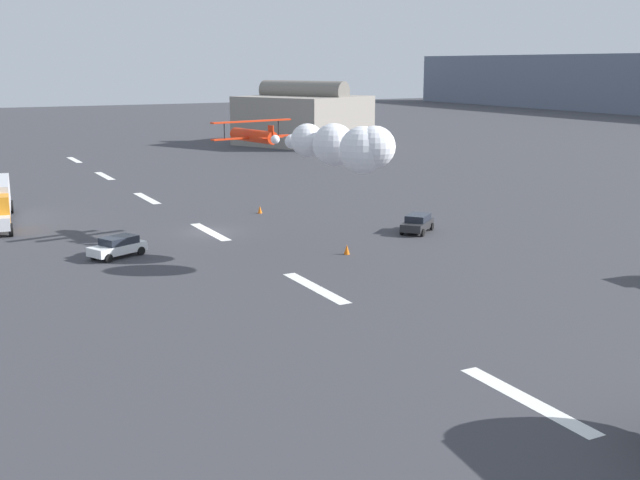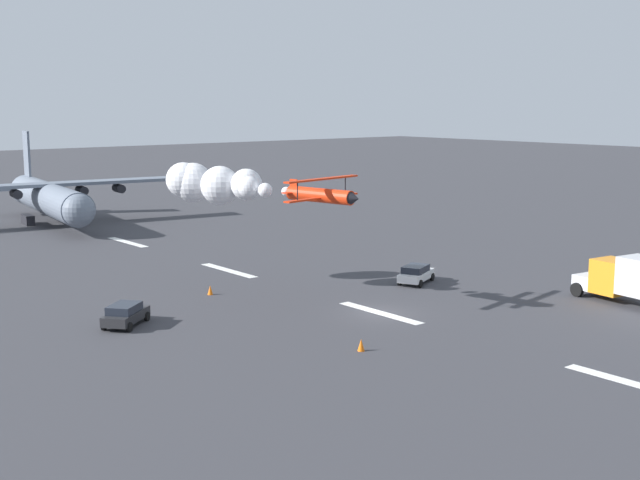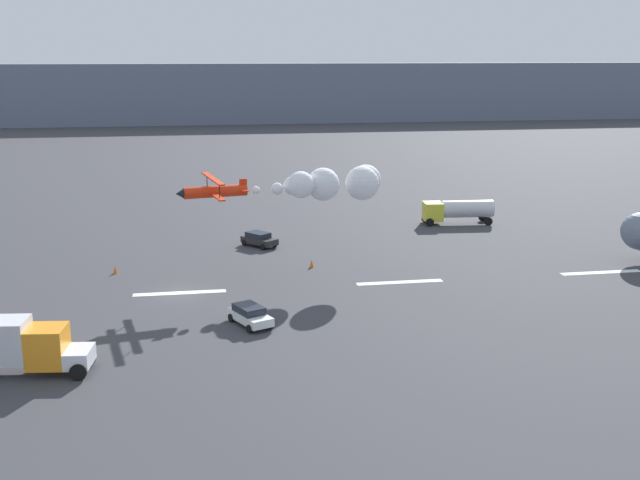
% 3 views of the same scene
% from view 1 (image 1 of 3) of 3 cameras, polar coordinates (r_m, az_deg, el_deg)
% --- Properties ---
extents(ground_plane, '(440.00, 440.00, 0.00)m').
position_cam_1_polar(ground_plane, '(69.00, -7.88, 0.58)').
color(ground_plane, '#38383D').
rests_on(ground_plane, ground).
extents(runway_stripe_0, '(8.00, 0.90, 0.01)m').
position_cam_1_polar(runway_stripe_0, '(125.77, -17.16, 5.50)').
color(runway_stripe_0, white).
rests_on(runway_stripe_0, ground).
extents(runway_stripe_1, '(8.00, 0.90, 0.01)m').
position_cam_1_polar(runway_stripe_1, '(106.55, -15.16, 4.45)').
color(runway_stripe_1, white).
rests_on(runway_stripe_1, ground).
extents(runway_stripe_2, '(8.00, 0.90, 0.01)m').
position_cam_1_polar(runway_stripe_2, '(87.56, -12.29, 2.94)').
color(runway_stripe_2, white).
rests_on(runway_stripe_2, ground).
extents(runway_stripe_3, '(8.00, 0.90, 0.01)m').
position_cam_1_polar(runway_stripe_3, '(69.00, -7.88, 0.58)').
color(runway_stripe_3, white).
rests_on(runway_stripe_3, ground).
extents(runway_stripe_4, '(8.00, 0.90, 0.01)m').
position_cam_1_polar(runway_stripe_4, '(51.35, -0.33, -3.44)').
color(runway_stripe_4, white).
rests_on(runway_stripe_4, ground).
extents(runway_stripe_5, '(8.00, 0.90, 0.01)m').
position_cam_1_polar(runway_stripe_5, '(35.95, 14.55, -11.00)').
color(runway_stripe_5, white).
rests_on(runway_stripe_5, ground).
extents(stunt_biplane_red, '(19.26, 7.98, 3.25)m').
position_cam_1_polar(stunt_biplane_red, '(56.69, 1.28, 6.81)').
color(stunt_biplane_red, red).
extents(followme_car_yellow, '(3.40, 4.63, 1.52)m').
position_cam_1_polar(followme_car_yellow, '(61.23, -14.27, -0.43)').
color(followme_car_yellow, white).
rests_on(followme_car_yellow, ground).
extents(airport_staff_sedan, '(3.95, 4.30, 1.52)m').
position_cam_1_polar(airport_staff_sedan, '(68.57, 6.98, 1.22)').
color(airport_staff_sedan, '#262628').
rests_on(airport_staff_sedan, ground).
extents(hangar_building, '(24.75, 24.62, 11.24)m').
position_cam_1_polar(hangar_building, '(143.86, -1.20, 8.71)').
color(hangar_building, gray).
rests_on(hangar_building, ground).
extents(traffic_cone_near, '(0.44, 0.44, 0.75)m').
position_cam_1_polar(traffic_cone_near, '(77.07, -4.32, 2.20)').
color(traffic_cone_near, orange).
rests_on(traffic_cone_near, ground).
extents(traffic_cone_far, '(0.44, 0.44, 0.75)m').
position_cam_1_polar(traffic_cone_far, '(60.26, 1.93, -0.68)').
color(traffic_cone_far, orange).
rests_on(traffic_cone_far, ground).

